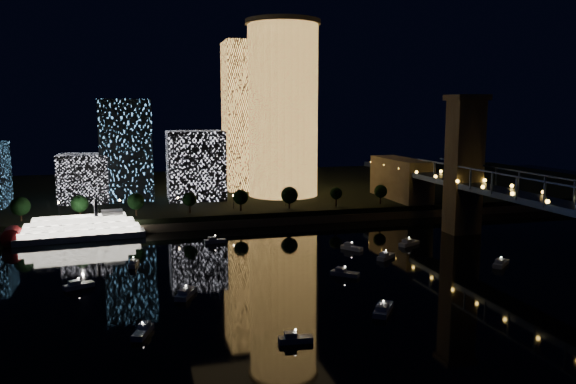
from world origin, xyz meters
name	(u,v)px	position (x,y,z in m)	size (l,w,h in m)	color
ground	(343,289)	(0.00, 0.00, 0.00)	(520.00, 520.00, 0.00)	black
far_bank	(235,191)	(0.00, 160.00, 2.50)	(420.00, 160.00, 5.00)	black
seawall	(269,221)	(0.00, 82.00, 1.50)	(420.00, 6.00, 3.00)	#6B5E4C
tower_cylindrical	(283,109)	(16.66, 123.70, 44.85)	(34.00, 34.00, 79.45)	#F4AB4E
tower_rectangular	(248,116)	(5.11, 149.48, 41.30)	(22.82, 22.82, 72.61)	#F4AB4E
midrise_blocks	(116,161)	(-57.95, 128.74, 22.37)	(108.90, 35.54, 44.26)	silver
truss_bridge	(554,211)	(65.00, 3.72, 16.25)	(13.00, 266.00, 50.00)	#17234A
riverboat	(74,230)	(-70.94, 74.91, 3.57)	(46.85, 13.83, 13.91)	silver
motorboats	(305,274)	(-6.19, 12.56, 0.81)	(123.92, 88.79, 2.78)	silver
esplanade_trees	(181,200)	(-33.31, 88.00, 10.47)	(165.34, 6.92, 8.96)	black
street_lamps	(178,201)	(-34.00, 94.00, 9.02)	(132.70, 0.70, 5.65)	black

